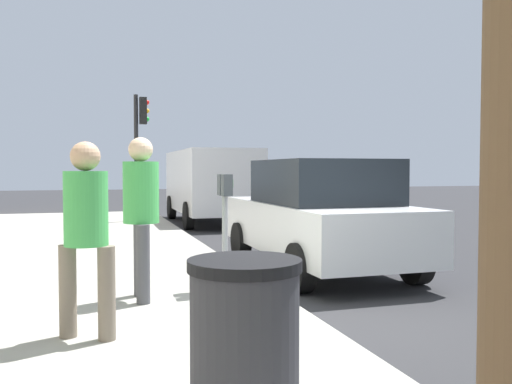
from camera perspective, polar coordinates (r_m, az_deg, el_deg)
The scene contains 8 objects.
ground_plane at distance 6.17m, azimuth 4.03°, elevation -12.83°, with size 80.00×80.00×0.00m, color #2B2B2D.
parking_meter at distance 6.61m, azimuth -3.28°, elevation -1.55°, with size 0.36×0.12×1.41m.
pedestrian_at_meter at distance 6.23m, azimuth -11.95°, elevation -1.17°, with size 0.55×0.40×1.83m.
pedestrian_bystander at distance 4.91m, azimuth -17.37°, elevation -3.23°, with size 0.37×0.47×1.71m.
parked_sedan_near at distance 8.74m, azimuth 6.60°, elevation -2.39°, with size 4.41×1.99×1.77m.
parked_van_far at distance 16.51m, azimuth -4.81°, elevation 1.10°, with size 5.22×2.16×2.18m.
traffic_signal at distance 15.96m, azimuth -12.08°, elevation 5.75°, with size 0.24×0.44×3.60m.
trash_bin at distance 2.92m, azimuth -1.19°, elevation -16.83°, with size 0.59×0.59×1.01m.
Camera 1 is at (-5.56, 2.15, 1.62)m, focal length 38.18 mm.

